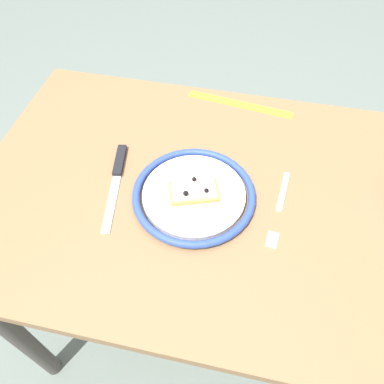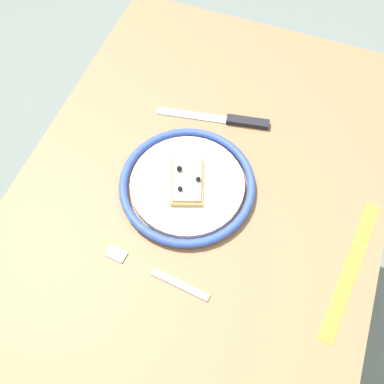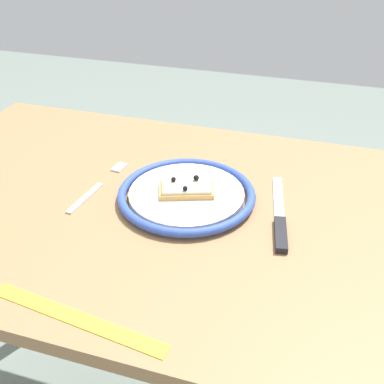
# 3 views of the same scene
# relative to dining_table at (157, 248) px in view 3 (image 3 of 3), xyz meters

# --- Properties ---
(dining_table) EXTENTS (1.10, 0.70, 0.76)m
(dining_table) POSITION_rel_dining_table_xyz_m (0.00, 0.00, 0.00)
(dining_table) COLOR #936D47
(dining_table) RESTS_ON ground_plane
(plate) EXTENTS (0.26, 0.26, 0.02)m
(plate) POSITION_rel_dining_table_xyz_m (0.05, 0.03, 0.12)
(plate) COLOR white
(plate) RESTS_ON dining_table
(pizza_slice_near) EXTENTS (0.12, 0.09, 0.03)m
(pizza_slice_near) POSITION_rel_dining_table_xyz_m (0.05, 0.03, 0.14)
(pizza_slice_near) COLOR tan
(pizza_slice_near) RESTS_ON plate
(knife) EXTENTS (0.06, 0.24, 0.01)m
(knife) POSITION_rel_dining_table_xyz_m (0.24, -0.01, 0.12)
(knife) COLOR silver
(knife) RESTS_ON dining_table
(fork) EXTENTS (0.04, 0.20, 0.00)m
(fork) POSITION_rel_dining_table_xyz_m (-0.13, 0.02, 0.12)
(fork) COLOR silver
(fork) RESTS_ON dining_table
(measuring_tape) EXTENTS (0.28, 0.06, 0.00)m
(measuring_tape) POSITION_rel_dining_table_xyz_m (0.00, -0.30, 0.11)
(measuring_tape) COLOR yellow
(measuring_tape) RESTS_ON dining_table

